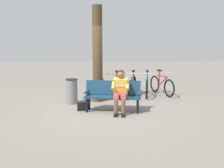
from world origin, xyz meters
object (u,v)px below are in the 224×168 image
Objects in this scene: tree_trunk at (97,54)px; bicycle_green at (162,85)px; person_reading at (120,89)px; litter_bin at (72,91)px; bicycle_red at (147,86)px; bench at (113,94)px; bicycle_black at (117,87)px; handbag at (82,106)px; bicycle_blue at (133,86)px; bicycle_silver at (101,86)px.

bicycle_green is at bearing -157.90° from tree_trunk.
tree_trunk is at bearing -85.74° from bicycle_green.
litter_bin is (1.49, -1.12, -0.26)m from person_reading.
litter_bin is at bearing -55.95° from bicycle_red.
bicycle_black is at bearing -89.15° from bench.
handbag is 2.70m from bicycle_blue.
bicycle_black is (1.73, 0.27, 0.00)m from bicycle_green.
bicycle_red is 1.73m from bicycle_silver.
bench is 5.51× the size of handbag.
bicycle_red is 0.99× the size of bicycle_black.
bench is 1.01× the size of bicycle_blue.
handbag is 3.61m from bicycle_green.
bicycle_green is 1.14m from bicycle_blue.
bicycle_black is (0.59, 0.15, 0.00)m from bicycle_blue.
litter_bin reaches higher than handbag.
bicycle_green is (-2.00, -2.21, -0.15)m from bench.
bicycle_blue is (0.53, -0.09, 0.00)m from bicycle_red.
bicycle_green and bicycle_silver have the same top height.
person_reading is 0.38× the size of tree_trunk.
bicycle_red is (-2.28, -1.95, 0.24)m from handbag.
bicycle_red is 0.53m from bicycle_blue.
bench is 1.01× the size of bicycle_silver.
litter_bin is at bearing -65.30° from handbag.
person_reading is at bearing -0.44° from bicycle_blue.
bench is at bearing -4.48° from bicycle_silver.
tree_trunk is 1.91× the size of bicycle_red.
bicycle_silver reaches higher than litter_bin.
bicycle_blue is (-1.75, -2.04, 0.24)m from handbag.
tree_trunk reaches higher than person_reading.
bench is at bearing -6.81° from bicycle_blue.
bicycle_black reaches higher than handbag.
litter_bin is (0.40, -0.86, 0.29)m from handbag.
person_reading is at bearing 166.89° from handbag.
bicycle_black is at bearing -134.62° from tree_trunk.
tree_trunk reaches higher than bicycle_silver.
person_reading is 3.02m from bicycle_green.
bench is at bearing -60.00° from bicycle_green.
tree_trunk is (-0.44, -1.16, 1.46)m from handbag.
person_reading is 2.16m from bicycle_black.
bicycle_black is at bearing -121.61° from handbag.
bicycle_blue is (-1.31, -0.88, -1.22)m from tree_trunk.
person_reading is 0.74× the size of bicycle_blue.
bicycle_green is (-2.88, -2.15, 0.24)m from handbag.
bicycle_black is (-1.56, -1.02, -0.05)m from litter_bin.
bicycle_black reaches higher than litter_bin.
bench is 0.98× the size of bicycle_black.
bicycle_red is (-1.39, -2.01, -0.15)m from bench.
tree_trunk reaches higher than bench.
bicycle_green is 0.99× the size of bicycle_blue.
bicycle_red and bicycle_blue have the same top height.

